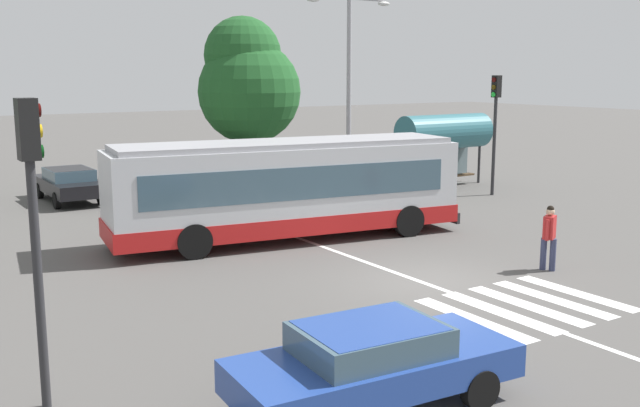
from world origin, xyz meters
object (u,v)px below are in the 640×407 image
parked_car_black (69,183)px  traffic_light_near_corner (33,205)px  city_transit_bus (287,189)px  bus_stop_shelter (444,133)px  background_tree_right (247,81)px  foreground_sedan (373,361)px  parked_car_silver (140,178)px  pedestrian_crossing_street (549,234)px  twin_arm_street_lamp (349,71)px  parked_car_champagne (199,173)px  parked_car_charcoal (248,168)px  traffic_light_far_corner (495,116)px

parked_car_black → traffic_light_near_corner: bearing=-105.6°
parked_car_black → city_transit_bus: bearing=-70.0°
bus_stop_shelter → background_tree_right: 9.94m
foreground_sedan → background_tree_right: background_tree_right is taller
foreground_sedan → parked_car_black: bearing=87.4°
parked_car_black → parked_car_silver: (2.85, -0.25, 0.00)m
pedestrian_crossing_street → twin_arm_street_lamp: bearing=77.0°
parked_car_champagne → parked_car_black: bearing=177.0°
city_transit_bus → twin_arm_street_lamp: 10.21m
foreground_sedan → parked_car_charcoal: size_ratio=1.03×
twin_arm_street_lamp → bus_stop_shelter: bearing=-16.5°
parked_car_black → parked_car_charcoal: same height
parked_car_silver → background_tree_right: bearing=23.0°
parked_car_silver → parked_car_charcoal: same height
foreground_sedan → traffic_light_far_corner: (16.29, 13.13, 2.56)m
parked_car_charcoal → traffic_light_near_corner: size_ratio=0.95×
parked_car_black → background_tree_right: background_tree_right is taller
pedestrian_crossing_street → traffic_light_near_corner: bearing=-175.1°
city_transit_bus → traffic_light_far_corner: traffic_light_far_corner is taller
parked_car_silver → traffic_light_near_corner: 20.06m
traffic_light_near_corner → bus_stop_shelter: traffic_light_near_corner is taller
parked_car_black → traffic_light_near_corner: size_ratio=0.95×
traffic_light_far_corner → bus_stop_shelter: traffic_light_far_corner is taller
city_transit_bus → traffic_light_near_corner: (-9.01, -7.91, 1.60)m
foreground_sedan → twin_arm_street_lamp: bearing=55.7°
foreground_sedan → parked_car_black: size_ratio=1.03×
city_transit_bus → background_tree_right: 14.53m
city_transit_bus → parked_car_champagne: (1.62, 10.28, -0.82)m
parked_car_charcoal → traffic_light_far_corner: bearing=-48.7°
foreground_sedan → parked_car_charcoal: 23.20m
pedestrian_crossing_street → twin_arm_street_lamp: (3.10, 13.39, 4.16)m
background_tree_right → twin_arm_street_lamp: bearing=-77.5°
parked_car_silver → bus_stop_shelter: bearing=-22.2°
foreground_sedan → twin_arm_street_lamp: (11.78, 17.25, 4.36)m
foreground_sedan → parked_car_champagne: (6.42, 20.96, 0.00)m
bus_stop_shelter → background_tree_right: size_ratio=0.59×
parked_car_charcoal → background_tree_right: background_tree_right is taller
background_tree_right → foreground_sedan: bearing=-113.5°
background_tree_right → parked_car_champagne: bearing=-144.5°
traffic_light_far_corner → pedestrian_crossing_street: bearing=-129.4°
foreground_sedan → traffic_light_far_corner: 21.08m
traffic_light_far_corner → twin_arm_street_lamp: size_ratio=0.60×
pedestrian_crossing_street → foreground_sedan: bearing=-156.0°
parked_car_champagne → twin_arm_street_lamp: (5.35, -3.71, 4.36)m
pedestrian_crossing_street → parked_car_silver: bearing=105.9°
parked_car_black → parked_car_silver: same height
foreground_sedan → twin_arm_street_lamp: size_ratio=0.56×
bus_stop_shelter → pedestrian_crossing_street: bearing=-121.5°
parked_car_champagne → background_tree_right: (3.91, 2.80, 3.90)m
parked_car_black → traffic_light_far_corner: 17.53m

